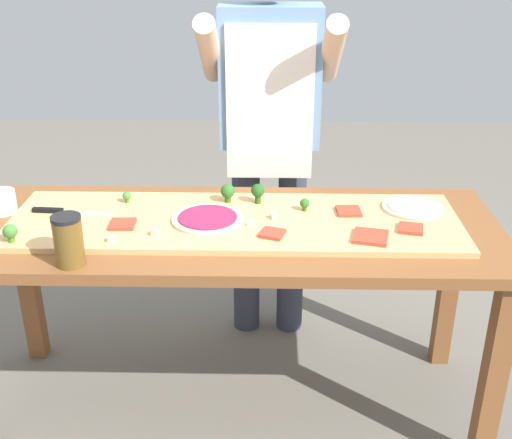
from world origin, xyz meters
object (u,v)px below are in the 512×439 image
Objects in this scene: pizza_whole_white_garlic at (413,207)px; broccoli_floret_back_right at (127,196)px; pizza_slice_far_right at (123,224)px; cheese_crumble_d at (155,232)px; cheese_crumble_a at (274,216)px; pizza_slice_near_right at (349,211)px; pizza_slice_center at (272,233)px; cook_center at (270,121)px; pizza_slice_far_left at (411,229)px; sauce_jar at (69,240)px; pizza_slice_near_left at (371,237)px; pizza_whole_beet_magenta at (208,219)px; broccoli_floret_center_left at (228,192)px; chefs_knife at (61,211)px; flour_cup at (1,203)px; cheese_crumble_c at (111,239)px; cheese_crumble_b at (250,223)px; broccoli_floret_front_right at (258,191)px; broccoli_floret_front_left at (305,204)px; prep_table at (232,252)px; broccoli_floret_center_right at (10,232)px.

broccoli_floret_back_right is (-1.03, 0.03, 0.02)m from pizza_whole_white_garlic.
pizza_slice_far_right is 3.81× the size of cheese_crumble_d.
cheese_crumble_a and cheese_crumble_d have the same top height.
cheese_crumble_d is (-0.89, -0.23, 0.00)m from pizza_whole_white_garlic.
pizza_slice_near_right and pizza_slice_center have the same top height.
pizza_slice_far_left is at bearing -51.76° from cook_center.
pizza_slice_far_left is 1.10m from sauce_jar.
pizza_slice_near_left is 0.07× the size of cook_center.
pizza_whole_beet_magenta is 3.63× the size of broccoli_floret_center_left.
flour_cup is at bearing 168.16° from chefs_knife.
cheese_crumble_c is at bearing -125.58° from cook_center.
pizza_slice_near_left is 1.61× the size of broccoli_floret_center_left.
cheese_crumble_b reaches higher than pizza_whole_beet_magenta.
pizza_slice_far_left is 0.05× the size of cook_center.
broccoli_floret_front_right is at bearing 142.73° from pizza_slice_near_left.
broccoli_floret_center_left is at bearing 113.70° from cheese_crumble_b.
pizza_whole_beet_magenta is at bearing -164.86° from broccoli_floret_front_left.
cheese_crumble_b is at bearing -7.74° from chefs_knife.
cheese_crumble_b is at bearing -165.09° from pizza_whole_white_garlic.
cheese_crumble_a is (-0.11, -0.07, -0.02)m from broccoli_floret_front_left.
prep_table is 17.04× the size of pizza_slice_near_left.
broccoli_floret_front_left reaches higher than pizza_slice_center.
pizza_slice_far_right is 0.52m from cheese_crumble_a.
pizza_slice_far_right is 0.64m from broccoli_floret_front_left.
sauce_jar reaches higher than cheese_crumble_c.
pizza_whole_beet_magenta is 13.88× the size of cheese_crumble_b.
prep_table is at bearing -103.81° from cook_center.
broccoli_floret_center_right is 2.91× the size of cheese_crumble_a.
broccoli_floret_front_right is (-0.17, 0.07, 0.02)m from broccoli_floret_front_left.
pizza_whole_white_garlic is 2.60× the size of pizza_slice_far_right.
pizza_slice_far_right is (-0.97, 0.01, 0.00)m from pizza_slice_far_left.
broccoli_floret_front_left reaches higher than cheese_crumble_c.
prep_table is at bearing -170.46° from pizza_slice_near_right.
pizza_slice_near_left is at bearing -63.58° from cook_center.
cheese_crumble_d is 0.78m from cook_center.
broccoli_floret_front_right is 0.43m from cheese_crumble_d.
cheese_crumble_d is at bearing -163.26° from pizza_slice_near_right.
sauce_jar is at bearing -144.47° from pizza_whole_beet_magenta.
pizza_slice_far_left is at bearing -10.14° from cheese_crumble_a.
broccoli_floret_front_right reaches higher than cheese_crumble_b.
pizza_slice_near_right is 1.14m from broccoli_floret_center_right.
pizza_slice_near_left is at bearing -46.75° from broccoli_floret_front_left.
pizza_whole_white_garlic is 1.19m from sauce_jar.
sauce_jar reaches higher than broccoli_floret_back_right.
broccoli_floret_front_left reaches higher than pizza_slice_near_left.
pizza_slice_center is 4.21× the size of cheese_crumble_b.
cook_center is (-0.51, 0.42, 0.19)m from pizza_whole_white_garlic.
flour_cup reaches higher than cheese_crumble_b.
flour_cup is (-0.14, 0.28, -0.02)m from broccoli_floret_center_right.
cheese_crumble_a reaches higher than cheese_crumble_c.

